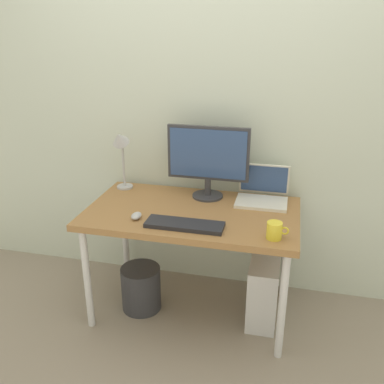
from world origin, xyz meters
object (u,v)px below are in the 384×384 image
object	(u,v)px
laptop	(262,192)
wastebasket	(141,288)
keyboard	(185,225)
coffee_mug	(275,230)
monitor	(208,158)
desk_lamp	(121,147)
mouse	(136,216)
computer_tower	(263,290)
desk	(192,220)

from	to	relation	value
laptop	wastebasket	xyz separation A→B (m)	(-0.74, -0.31, -0.63)
keyboard	coffee_mug	bearing A→B (deg)	-2.94
monitor	wastebasket	size ratio (longest dim) A/B	1.75
laptop	desk_lamp	world-z (taller)	desk_lamp
mouse	wastebasket	distance (m)	0.61
desk_lamp	mouse	xyz separation A→B (m)	(0.25, -0.42, -0.28)
desk_lamp	laptop	bearing A→B (deg)	0.99
laptop	keyboard	distance (m)	0.62
computer_tower	wastebasket	size ratio (longest dim) A/B	1.40
mouse	coffee_mug	world-z (taller)	coffee_mug
coffee_mug	monitor	bearing A→B (deg)	133.35
desk_lamp	coffee_mug	xyz separation A→B (m)	(1.05, -0.49, -0.25)
keyboard	wastebasket	bearing A→B (deg)	154.35
desk_lamp	keyboard	distance (m)	0.78
monitor	coffee_mug	bearing A→B (deg)	-46.65
coffee_mug	computer_tower	xyz separation A→B (m)	(-0.04, 0.27, -0.56)
desk	coffee_mug	xyz separation A→B (m)	(0.51, -0.25, 0.11)
desk_lamp	coffee_mug	distance (m)	1.18
monitor	computer_tower	world-z (taller)	monitor
desk	desk_lamp	size ratio (longest dim) A/B	3.02
wastebasket	mouse	bearing A→B (deg)	-70.83
mouse	keyboard	bearing A→B (deg)	-7.14
mouse	coffee_mug	bearing A→B (deg)	-4.53
laptop	computer_tower	bearing A→B (deg)	-75.77
desk_lamp	monitor	bearing A→B (deg)	-0.05
desk	laptop	distance (m)	0.49
computer_tower	wastebasket	bearing A→B (deg)	-174.64
monitor	laptop	xyz separation A→B (m)	(0.35, 0.02, -0.21)
coffee_mug	computer_tower	bearing A→B (deg)	99.58
computer_tower	mouse	bearing A→B (deg)	-164.91
laptop	mouse	world-z (taller)	laptop
computer_tower	monitor	bearing A→B (deg)	151.99
coffee_mug	desk_lamp	bearing A→B (deg)	155.15
computer_tower	keyboard	bearing A→B (deg)	-151.96
coffee_mug	computer_tower	distance (m)	0.62
monitor	desk_lamp	distance (m)	0.59
monitor	mouse	xyz separation A→B (m)	(-0.34, -0.42, -0.25)
desk	mouse	world-z (taller)	mouse
desk	coffee_mug	bearing A→B (deg)	-26.39
desk_lamp	computer_tower	size ratio (longest dim) A/B	1.01
desk_lamp	desk	bearing A→B (deg)	-23.37
computer_tower	wastebasket	world-z (taller)	computer_tower
desk_lamp	keyboard	world-z (taller)	desk_lamp
mouse	computer_tower	distance (m)	0.94
monitor	desk	bearing A→B (deg)	-101.80
keyboard	desk_lamp	bearing A→B (deg)	140.26
laptop	desk_lamp	size ratio (longest dim) A/B	0.75
keyboard	mouse	size ratio (longest dim) A/B	4.89
laptop	keyboard	xyz separation A→B (m)	(-0.39, -0.48, -0.05)
laptop	mouse	size ratio (longest dim) A/B	3.56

